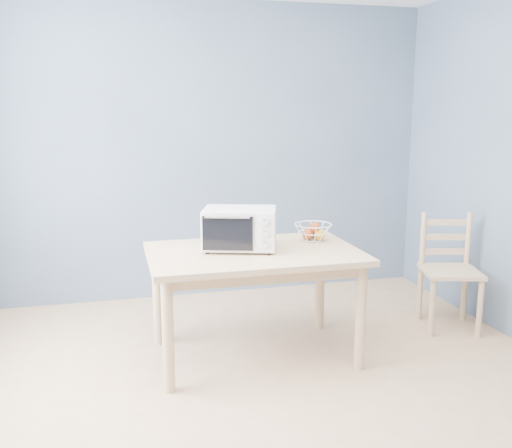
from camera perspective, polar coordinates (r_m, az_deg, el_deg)
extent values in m
cube|color=tan|center=(3.35, 2.25, -18.72)|extent=(4.00, 4.50, 0.01)
cube|color=slate|center=(5.11, -4.94, 7.15)|extent=(4.00, 0.01, 2.60)
cube|color=tan|center=(3.81, -0.22, -2.97)|extent=(1.40, 0.90, 0.04)
cylinder|color=tan|center=(3.48, -8.79, -11.03)|extent=(0.07, 0.07, 0.71)
cylinder|color=tan|center=(3.79, 10.44, -9.18)|extent=(0.07, 0.07, 0.71)
cylinder|color=tan|center=(4.18, -9.83, -7.21)|extent=(0.07, 0.07, 0.71)
cylinder|color=tan|center=(4.44, 6.42, -5.99)|extent=(0.07, 0.07, 0.71)
cube|color=white|center=(3.81, -1.65, -0.39)|extent=(0.55, 0.45, 0.27)
cube|color=black|center=(3.81, -2.60, -0.42)|extent=(0.38, 0.36, 0.21)
cube|color=black|center=(3.65, -2.86, -0.95)|extent=(0.31, 0.11, 0.22)
cylinder|color=silver|center=(3.61, -2.91, 0.68)|extent=(0.28, 0.10, 0.01)
cube|color=white|center=(3.64, 0.82, -0.93)|extent=(0.13, 0.05, 0.24)
cylinder|color=black|center=(3.74, -4.88, -2.85)|extent=(0.03, 0.03, 0.02)
cylinder|color=black|center=(3.71, 1.33, -2.94)|extent=(0.03, 0.03, 0.02)
cylinder|color=black|center=(3.98, -4.39, -1.98)|extent=(0.03, 0.03, 0.02)
cylinder|color=black|center=(3.94, 1.44, -2.06)|extent=(0.03, 0.03, 0.02)
cylinder|color=silver|center=(3.61, 0.81, 0.19)|extent=(0.05, 0.03, 0.05)
cylinder|color=silver|center=(3.63, 0.81, -0.97)|extent=(0.05, 0.03, 0.05)
cylinder|color=silver|center=(3.65, 0.81, -2.11)|extent=(0.05, 0.03, 0.05)
torus|color=white|center=(4.08, 5.74, -0.04)|extent=(0.32, 0.32, 0.01)
torus|color=white|center=(4.09, 5.73, -0.82)|extent=(0.25, 0.25, 0.01)
torus|color=white|center=(4.10, 5.71, -1.61)|extent=(0.15, 0.15, 0.01)
sphere|color=red|center=(4.09, 5.19, -1.04)|extent=(0.08, 0.08, 0.08)
sphere|color=orange|center=(4.09, 6.37, -1.09)|extent=(0.08, 0.08, 0.08)
sphere|color=#CD7B4F|center=(4.15, 5.54, -0.93)|extent=(0.08, 0.08, 0.08)
sphere|color=red|center=(4.08, 5.90, -0.33)|extent=(0.08, 0.08, 0.08)
cube|color=tan|center=(4.62, 18.89, -4.52)|extent=(0.51, 0.51, 0.03)
cylinder|color=tan|center=(4.48, 17.19, -8.08)|extent=(0.04, 0.04, 0.44)
cylinder|color=tan|center=(4.59, 21.48, -7.91)|extent=(0.04, 0.04, 0.44)
cylinder|color=tan|center=(4.80, 16.06, -6.69)|extent=(0.04, 0.04, 0.44)
cylinder|color=tan|center=(4.90, 20.09, -6.57)|extent=(0.04, 0.04, 0.44)
cylinder|color=tan|center=(4.69, 16.36, -1.54)|extent=(0.04, 0.04, 0.44)
cylinder|color=tan|center=(4.79, 20.45, -1.53)|extent=(0.04, 0.04, 0.44)
cube|color=tan|center=(4.76, 18.35, -2.63)|extent=(0.35, 0.11, 0.05)
cube|color=tan|center=(4.73, 18.44, -1.24)|extent=(0.35, 0.11, 0.05)
cube|color=tan|center=(4.71, 18.53, 0.16)|extent=(0.35, 0.11, 0.05)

